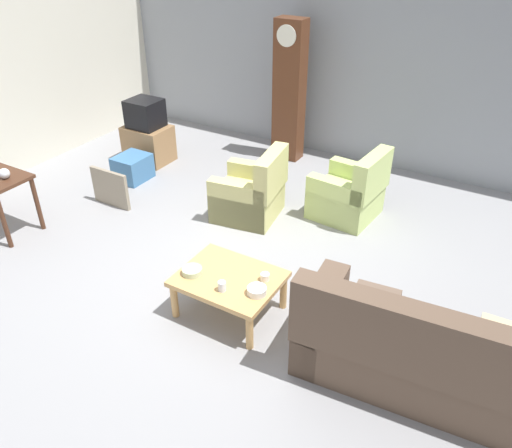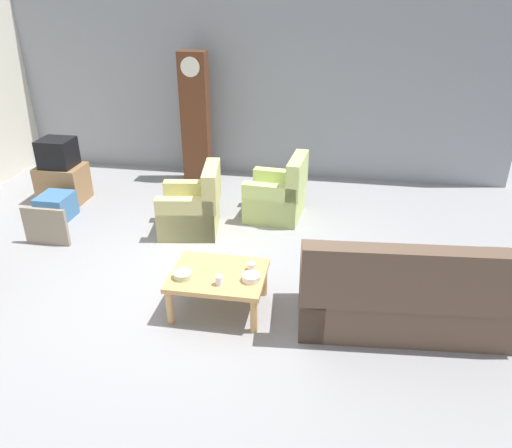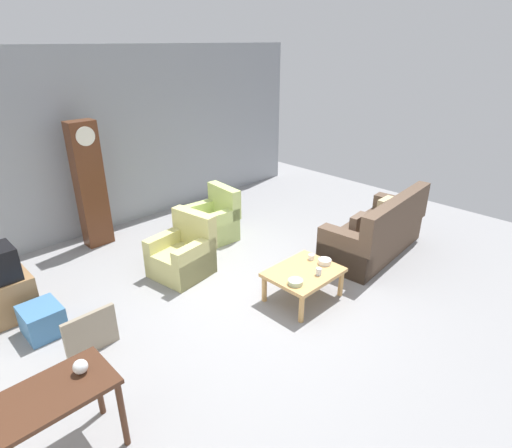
{
  "view_description": "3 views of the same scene",
  "coord_description": "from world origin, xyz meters",
  "px_view_note": "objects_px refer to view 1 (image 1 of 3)",
  "views": [
    {
      "loc": [
        2.47,
        -3.72,
        3.41
      ],
      "look_at": [
        0.29,
        -0.0,
        0.73
      ],
      "focal_mm": 35.7,
      "sensor_mm": 36.0,
      "label": 1
    },
    {
      "loc": [
        1.4,
        -4.7,
        3.12
      ],
      "look_at": [
        0.59,
        0.06,
        0.72
      ],
      "focal_mm": 34.82,
      "sensor_mm": 36.0,
      "label": 2
    },
    {
      "loc": [
        -3.53,
        -3.52,
        3.26
      ],
      "look_at": [
        0.3,
        0.38,
        0.82
      ],
      "focal_mm": 29.1,
      "sensor_mm": 36.0,
      "label": 3
    }
  ],
  "objects_px": {
    "cup_blue_rimmed": "(222,286)",
    "armchair_olive_far": "(349,195)",
    "framed_picture_leaning": "(110,188)",
    "glass_dome_cloche": "(4,173)",
    "tv_crt": "(145,113)",
    "coffee_table_wood": "(229,282)",
    "armchair_olive_near": "(251,195)",
    "storage_box_blue": "(133,168)",
    "bowl_shallow_green": "(192,271)",
    "cup_white_porcelain": "(265,277)",
    "bowl_white_stacked": "(257,291)",
    "tv_stand_cabinet": "(149,144)",
    "couch_floral": "(427,357)",
    "grandfather_clock": "(289,92)"
  },
  "relations": [
    {
      "from": "armchair_olive_near",
      "to": "cup_blue_rimmed",
      "type": "height_order",
      "value": "armchair_olive_near"
    },
    {
      "from": "storage_box_blue",
      "to": "bowl_shallow_green",
      "type": "xyz_separation_m",
      "value": [
        2.48,
        -1.86,
        0.27
      ]
    },
    {
      "from": "armchair_olive_far",
      "to": "bowl_shallow_green",
      "type": "bearing_deg",
      "value": -104.6
    },
    {
      "from": "armchair_olive_far",
      "to": "bowl_shallow_green",
      "type": "distance_m",
      "value": 2.55
    },
    {
      "from": "couch_floral",
      "to": "grandfather_clock",
      "type": "distance_m",
      "value": 4.79
    },
    {
      "from": "cup_white_porcelain",
      "to": "tv_crt",
      "type": "bearing_deg",
      "value": 146.46
    },
    {
      "from": "tv_stand_cabinet",
      "to": "bowl_white_stacked",
      "type": "xyz_separation_m",
      "value": [
        3.39,
        -2.43,
        0.18
      ]
    },
    {
      "from": "couch_floral",
      "to": "tv_stand_cabinet",
      "type": "height_order",
      "value": "couch_floral"
    },
    {
      "from": "glass_dome_cloche",
      "to": "bowl_shallow_green",
      "type": "relative_size",
      "value": 0.63
    },
    {
      "from": "couch_floral",
      "to": "armchair_olive_near",
      "type": "bearing_deg",
      "value": 147.59
    },
    {
      "from": "tv_crt",
      "to": "tv_stand_cabinet",
      "type": "bearing_deg",
      "value": 0.0
    },
    {
      "from": "glass_dome_cloche",
      "to": "cup_blue_rimmed",
      "type": "distance_m",
      "value": 3.1
    },
    {
      "from": "armchair_olive_near",
      "to": "storage_box_blue",
      "type": "height_order",
      "value": "armchair_olive_near"
    },
    {
      "from": "framed_picture_leaning",
      "to": "cup_blue_rimmed",
      "type": "distance_m",
      "value": 2.85
    },
    {
      "from": "framed_picture_leaning",
      "to": "cup_white_porcelain",
      "type": "height_order",
      "value": "framed_picture_leaning"
    },
    {
      "from": "armchair_olive_far",
      "to": "framed_picture_leaning",
      "type": "xyz_separation_m",
      "value": [
        -2.84,
        -1.34,
        -0.05
      ]
    },
    {
      "from": "grandfather_clock",
      "to": "tv_crt",
      "type": "xyz_separation_m",
      "value": [
        -1.81,
        -1.23,
        -0.29
      ]
    },
    {
      "from": "armchair_olive_far",
      "to": "bowl_shallow_green",
      "type": "height_order",
      "value": "armchair_olive_far"
    },
    {
      "from": "armchair_olive_far",
      "to": "cup_white_porcelain",
      "type": "distance_m",
      "value": 2.2
    },
    {
      "from": "glass_dome_cloche",
      "to": "cup_blue_rimmed",
      "type": "height_order",
      "value": "glass_dome_cloche"
    },
    {
      "from": "coffee_table_wood",
      "to": "bowl_shallow_green",
      "type": "relative_size",
      "value": 4.92
    },
    {
      "from": "armchair_olive_far",
      "to": "tv_stand_cabinet",
      "type": "bearing_deg",
      "value": 179.58
    },
    {
      "from": "couch_floral",
      "to": "coffee_table_wood",
      "type": "relative_size",
      "value": 2.26
    },
    {
      "from": "framed_picture_leaning",
      "to": "glass_dome_cloche",
      "type": "bearing_deg",
      "value": -114.57
    },
    {
      "from": "framed_picture_leaning",
      "to": "cup_white_porcelain",
      "type": "relative_size",
      "value": 7.01
    },
    {
      "from": "tv_crt",
      "to": "cup_white_porcelain",
      "type": "height_order",
      "value": "tv_crt"
    },
    {
      "from": "bowl_white_stacked",
      "to": "bowl_shallow_green",
      "type": "xyz_separation_m",
      "value": [
        -0.69,
        -0.06,
        -0.0
      ]
    },
    {
      "from": "armchair_olive_near",
      "to": "armchair_olive_far",
      "type": "relative_size",
      "value": 1.0
    },
    {
      "from": "tv_stand_cabinet",
      "to": "bowl_white_stacked",
      "type": "distance_m",
      "value": 4.17
    },
    {
      "from": "coffee_table_wood",
      "to": "cup_blue_rimmed",
      "type": "height_order",
      "value": "cup_blue_rimmed"
    },
    {
      "from": "armchair_olive_far",
      "to": "tv_stand_cabinet",
      "type": "xyz_separation_m",
      "value": [
        -3.34,
        0.02,
        -0.02
      ]
    },
    {
      "from": "coffee_table_wood",
      "to": "couch_floral",
      "type": "bearing_deg",
      "value": 0.26
    },
    {
      "from": "armchair_olive_far",
      "to": "bowl_white_stacked",
      "type": "height_order",
      "value": "armchair_olive_far"
    },
    {
      "from": "bowl_white_stacked",
      "to": "armchair_olive_far",
      "type": "bearing_deg",
      "value": 91.06
    },
    {
      "from": "grandfather_clock",
      "to": "cup_blue_rimmed",
      "type": "distance_m",
      "value": 4.04
    },
    {
      "from": "tv_crt",
      "to": "framed_picture_leaning",
      "type": "distance_m",
      "value": 1.55
    },
    {
      "from": "grandfather_clock",
      "to": "bowl_white_stacked",
      "type": "xyz_separation_m",
      "value": [
        1.58,
        -3.66,
        -0.6
      ]
    },
    {
      "from": "cup_blue_rimmed",
      "to": "armchair_olive_far",
      "type": "bearing_deg",
      "value": 84.3
    },
    {
      "from": "armchair_olive_near",
      "to": "glass_dome_cloche",
      "type": "distance_m",
      "value": 2.92
    },
    {
      "from": "grandfather_clock",
      "to": "glass_dome_cloche",
      "type": "height_order",
      "value": "grandfather_clock"
    },
    {
      "from": "armchair_olive_far",
      "to": "cup_white_porcelain",
      "type": "height_order",
      "value": "armchair_olive_far"
    },
    {
      "from": "armchair_olive_near",
      "to": "glass_dome_cloche",
      "type": "xyz_separation_m",
      "value": [
        -2.25,
        -1.79,
        0.5
      ]
    },
    {
      "from": "coffee_table_wood",
      "to": "bowl_shallow_green",
      "type": "height_order",
      "value": "bowl_shallow_green"
    },
    {
      "from": "tv_crt",
      "to": "coffee_table_wood",
      "type": "bearing_deg",
      "value": -37.83
    },
    {
      "from": "armchair_olive_near",
      "to": "cup_blue_rimmed",
      "type": "relative_size",
      "value": 9.41
    },
    {
      "from": "coffee_table_wood",
      "to": "grandfather_clock",
      "type": "relative_size",
      "value": 0.45
    },
    {
      "from": "couch_floral",
      "to": "storage_box_blue",
      "type": "bearing_deg",
      "value": 159.95
    },
    {
      "from": "armchair_olive_far",
      "to": "cup_blue_rimmed",
      "type": "xyz_separation_m",
      "value": [
        -0.25,
        -2.53,
        0.17
      ]
    },
    {
      "from": "storage_box_blue",
      "to": "cup_white_porcelain",
      "type": "bearing_deg",
      "value": -26.95
    },
    {
      "from": "coffee_table_wood",
      "to": "armchair_olive_far",
      "type": "bearing_deg",
      "value": 82.41
    }
  ]
}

